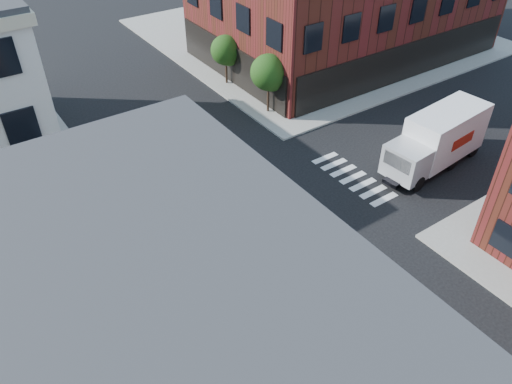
{
  "coord_description": "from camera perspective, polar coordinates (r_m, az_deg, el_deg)",
  "views": [
    {
      "loc": [
        -12.55,
        -17.62,
        18.65
      ],
      "look_at": [
        -0.75,
        -0.41,
        2.5
      ],
      "focal_mm": 35.0,
      "sensor_mm": 36.0,
      "label": 1
    }
  ],
  "objects": [
    {
      "name": "box_truck",
      "position": [
        33.9,
        20.08,
        5.7
      ],
      "size": [
        8.32,
        3.16,
        3.69
      ],
      "rotation": [
        0.0,
        0.0,
        0.09
      ],
      "color": "silver",
      "rests_on": "ground"
    },
    {
      "name": "ground",
      "position": [
        28.56,
        0.77,
        -3.03
      ],
      "size": [
        120.0,
        120.0,
        0.0
      ],
      "primitive_type": "plane",
      "color": "black",
      "rests_on": "ground"
    },
    {
      "name": "tree_far",
      "position": [
        42.21,
        -3.41,
        15.73
      ],
      "size": [
        2.43,
        2.43,
        4.07
      ],
      "color": "black",
      "rests_on": "ground"
    },
    {
      "name": "traffic_cone",
      "position": [
        24.03,
        1.33,
        -11.98
      ],
      "size": [
        0.38,
        0.38,
        0.68
      ],
      "rotation": [
        0.0,
        0.0,
        0.04
      ],
      "color": "orange",
      "rests_on": "ground"
    },
    {
      "name": "tree_near",
      "position": [
        37.49,
        1.54,
        13.33
      ],
      "size": [
        2.69,
        2.69,
        4.49
      ],
      "color": "black",
      "rests_on": "ground"
    },
    {
      "name": "signal_pole",
      "position": [
        20.08,
        -4.08,
        -14.27
      ],
      "size": [
        1.29,
        1.24,
        4.6
      ],
      "color": "black",
      "rests_on": "ground"
    },
    {
      "name": "sidewalk_ne",
      "position": [
        54.42,
        6.45,
        17.56
      ],
      "size": [
        30.0,
        30.0,
        0.15
      ],
      "primitive_type": "cube",
      "color": "gray",
      "rests_on": "ground"
    }
  ]
}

